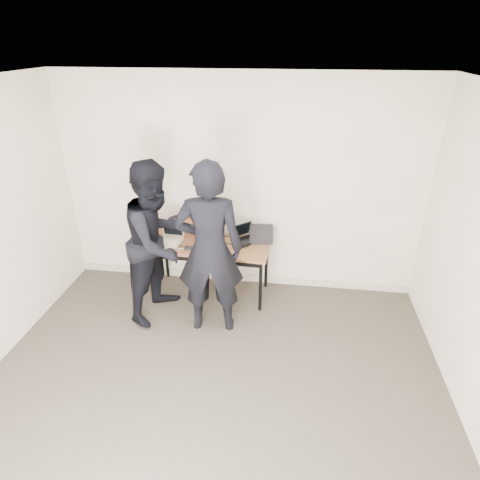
% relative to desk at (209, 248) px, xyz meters
% --- Properties ---
extents(room, '(4.60, 4.60, 2.80)m').
position_rel_desk_xyz_m(room, '(0.33, -1.89, 0.69)').
color(room, '#433C33').
rests_on(room, ground).
extents(desk, '(1.53, 0.73, 0.72)m').
position_rel_desk_xyz_m(desk, '(0.00, 0.00, 0.00)').
color(desk, brown).
rests_on(desk, ground).
extents(laptop_beige, '(0.31, 0.30, 0.23)m').
position_rel_desk_xyz_m(laptop_beige, '(-0.48, -0.01, 0.10)').
color(laptop_beige, '#C2B79B').
rests_on(laptop_beige, desk).
extents(laptop_center, '(0.34, 0.33, 0.22)m').
position_rel_desk_xyz_m(laptop_center, '(0.05, 0.00, 0.11)').
color(laptop_center, black).
rests_on(laptop_center, desk).
extents(laptop_right, '(0.39, 0.39, 0.21)m').
position_rel_desk_xyz_m(laptop_right, '(0.43, 0.17, 0.11)').
color(laptop_right, black).
rests_on(laptop_right, desk).
extents(leather_satchel, '(0.37, 0.21, 0.25)m').
position_rel_desk_xyz_m(leather_satchel, '(-0.18, 0.23, 0.19)').
color(leather_satchel, brown).
rests_on(leather_satchel, desk).
extents(tissue, '(0.15, 0.12, 0.08)m').
position_rel_desk_xyz_m(tissue, '(-0.15, 0.23, 0.34)').
color(tissue, white).
rests_on(tissue, leather_satchel).
extents(equipment_box, '(0.31, 0.27, 0.17)m').
position_rel_desk_xyz_m(equipment_box, '(0.63, 0.19, 0.14)').
color(equipment_box, black).
rests_on(equipment_box, desk).
extents(power_brick, '(0.09, 0.06, 0.03)m').
position_rel_desk_xyz_m(power_brick, '(-0.22, -0.17, 0.08)').
color(power_brick, black).
rests_on(power_brick, desk).
extents(cables, '(1.15, 0.45, 0.01)m').
position_rel_desk_xyz_m(cables, '(0.05, 0.00, 0.06)').
color(cables, black).
rests_on(cables, desk).
extents(person_typist, '(0.78, 0.57, 1.98)m').
position_rel_desk_xyz_m(person_typist, '(0.15, -0.65, 0.33)').
color(person_typist, black).
rests_on(person_typist, ground).
extents(person_observer, '(0.96, 1.09, 1.88)m').
position_rel_desk_xyz_m(person_observer, '(-0.50, -0.42, 0.28)').
color(person_observer, black).
rests_on(person_observer, ground).
extents(baseboard, '(4.50, 0.03, 0.10)m').
position_rel_desk_xyz_m(baseboard, '(0.33, 0.34, -0.61)').
color(baseboard, '#BFB79E').
rests_on(baseboard, ground).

